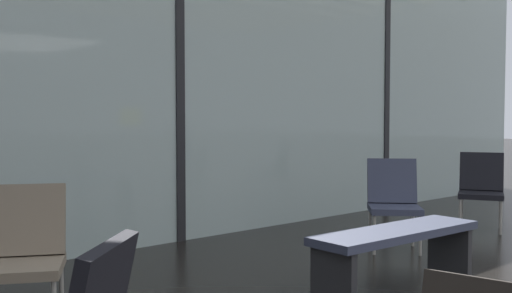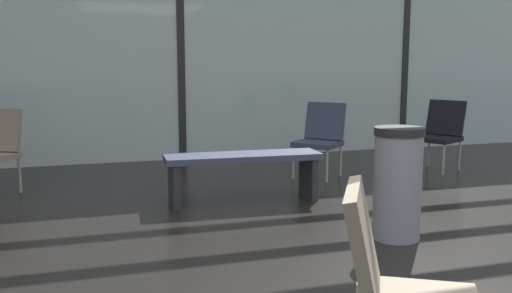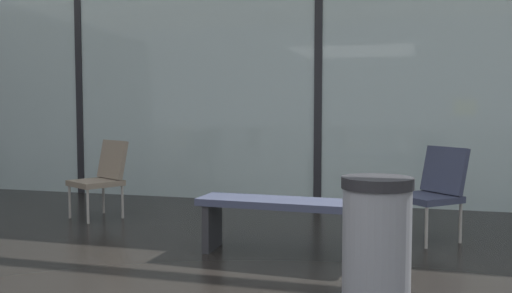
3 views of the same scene
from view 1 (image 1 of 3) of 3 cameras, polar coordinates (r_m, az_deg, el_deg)
The scene contains 7 objects.
glass_curtain_wall at distance 6.34m, azimuth -7.34°, elevation 6.50°, with size 14.00×0.08×3.40m, color #A3B7B2.
window_mullion_1 at distance 6.34m, azimuth -7.34°, elevation 6.50°, with size 0.10×0.12×3.40m, color black.
window_mullion_2 at distance 8.81m, azimuth 11.89°, elevation 5.44°, with size 0.10×0.12×3.40m, color black.
lounge_chair_3 at distance 3.98m, azimuth -20.98°, elevation -8.92°, with size 0.68×0.69×0.87m.
lounge_chair_4 at distance 7.45m, azimuth 20.28°, elevation -3.47°, with size 0.69×0.67×0.87m.
lounge_chair_7 at distance 6.11m, azimuth 12.71°, elevation -4.72°, with size 0.71×0.71×0.87m.
waiting_bench at distance 4.64m, azimuth 13.02°, elevation -8.77°, with size 1.52×0.47×0.47m.
Camera 1 is at (-3.58, -0.02, 1.29)m, focal length 42.83 mm.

